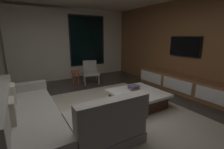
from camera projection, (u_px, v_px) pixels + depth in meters
The scene contains 11 objects.
floor at pixel (98, 119), 3.25m from camera, with size 9.20×9.20×0.00m, color #332B26.
back_wall_with_window at pixel (53, 44), 5.93m from camera, with size 6.60×0.30×2.70m.
media_wall at pixel (195, 47), 4.46m from camera, with size 0.12×7.80×2.70m.
area_rug at pixel (115, 116), 3.34m from camera, with size 3.20×3.80×0.01m, color #ADA391.
sectional_couch at pixel (48, 119), 2.66m from camera, with size 1.98×2.50×0.82m.
coffee_table at pixel (137, 99), 3.81m from camera, with size 1.16×1.16×0.36m.
book_stack_on_coffee_table at pixel (134, 87), 3.93m from camera, with size 0.26×0.21×0.10m.
accent_chair_near_window at pixel (90, 71), 5.71m from camera, with size 0.67×0.68×0.78m.
side_stool at pixel (75, 74), 5.51m from camera, with size 0.32×0.32×0.46m.
media_console at pixel (183, 85), 4.62m from camera, with size 0.46×3.10×0.52m.
mounted_tv at pixel (185, 46), 4.62m from camera, with size 0.05×0.99×0.57m.
Camera 1 is at (-1.26, -2.69, 1.64)m, focal length 25.54 mm.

